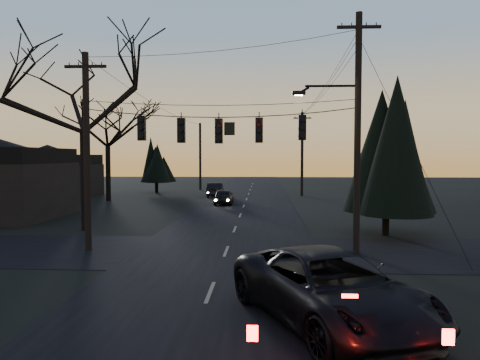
{
  "coord_description": "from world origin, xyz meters",
  "views": [
    {
      "loc": [
        1.59,
        -9.75,
        4.11
      ],
      "look_at": [
        0.63,
        9.25,
        3.11
      ],
      "focal_mm": 35.0,
      "sensor_mm": 36.0,
      "label": 1
    }
  ],
  "objects_px": {
    "evergreen_right": "(387,142)",
    "bare_tree_left": "(83,93)",
    "utility_pole_left": "(89,250)",
    "utility_pole_far_l": "(200,190)",
    "utility_pole_far_r": "(302,196)",
    "utility_pole_right": "(356,253)",
    "sedan_oncoming_b": "(215,190)",
    "sedan_oncoming_a": "(224,197)",
    "suv_near": "(330,289)"
  },
  "relations": [
    {
      "from": "evergreen_right",
      "to": "sedan_oncoming_b",
      "type": "bearing_deg",
      "value": 116.73
    },
    {
      "from": "utility_pole_far_l",
      "to": "utility_pole_far_r",
      "type": "bearing_deg",
      "value": -34.82
    },
    {
      "from": "bare_tree_left",
      "to": "suv_near",
      "type": "bearing_deg",
      "value": -50.56
    },
    {
      "from": "utility_pole_left",
      "to": "utility_pole_far_r",
      "type": "bearing_deg",
      "value": 67.67
    },
    {
      "from": "utility_pole_far_l",
      "to": "bare_tree_left",
      "type": "bearing_deg",
      "value": -94.14
    },
    {
      "from": "utility_pole_far_l",
      "to": "evergreen_right",
      "type": "xyz_separation_m",
      "value": [
        13.88,
        -31.5,
        4.79
      ]
    },
    {
      "from": "sedan_oncoming_b",
      "to": "utility_pole_far_r",
      "type": "bearing_deg",
      "value": -172.46
    },
    {
      "from": "utility_pole_far_l",
      "to": "sedan_oncoming_a",
      "type": "relative_size",
      "value": 2.11
    },
    {
      "from": "utility_pole_far_r",
      "to": "bare_tree_left",
      "type": "xyz_separation_m",
      "value": [
        -13.72,
        -22.62,
        7.51
      ]
    },
    {
      "from": "utility_pole_right",
      "to": "suv_near",
      "type": "bearing_deg",
      "value": -105.15
    },
    {
      "from": "utility_pole_right",
      "to": "sedan_oncoming_b",
      "type": "relative_size",
      "value": 2.38
    },
    {
      "from": "utility_pole_left",
      "to": "sedan_oncoming_a",
      "type": "xyz_separation_m",
      "value": [
        4.25,
        19.3,
        0.65
      ]
    },
    {
      "from": "utility_pole_far_r",
      "to": "bare_tree_left",
      "type": "height_order",
      "value": "bare_tree_left"
    },
    {
      "from": "utility_pole_left",
      "to": "sedan_oncoming_a",
      "type": "bearing_deg",
      "value": 77.58
    },
    {
      "from": "utility_pole_left",
      "to": "sedan_oncoming_a",
      "type": "relative_size",
      "value": 2.24
    },
    {
      "from": "bare_tree_left",
      "to": "sedan_oncoming_b",
      "type": "relative_size",
      "value": 2.56
    },
    {
      "from": "utility_pole_far_r",
      "to": "sedan_oncoming_b",
      "type": "xyz_separation_m",
      "value": [
        -8.7,
        -1.49,
        0.69
      ]
    },
    {
      "from": "utility_pole_far_r",
      "to": "sedan_oncoming_a",
      "type": "xyz_separation_m",
      "value": [
        -7.25,
        -8.7,
        0.65
      ]
    },
    {
      "from": "utility_pole_left",
      "to": "bare_tree_left",
      "type": "relative_size",
      "value": 0.79
    },
    {
      "from": "utility_pole_far_r",
      "to": "utility_pole_far_l",
      "type": "height_order",
      "value": "utility_pole_far_r"
    },
    {
      "from": "sedan_oncoming_b",
      "to": "suv_near",
      "type": "bearing_deg",
      "value": 98.19
    },
    {
      "from": "evergreen_right",
      "to": "bare_tree_left",
      "type": "bearing_deg",
      "value": 176.87
    },
    {
      "from": "utility_pole_left",
      "to": "utility_pole_right",
      "type": "bearing_deg",
      "value": 0.0
    },
    {
      "from": "utility_pole_far_r",
      "to": "bare_tree_left",
      "type": "bearing_deg",
      "value": -121.24
    },
    {
      "from": "sedan_oncoming_b",
      "to": "sedan_oncoming_a",
      "type": "bearing_deg",
      "value": 99.19
    },
    {
      "from": "bare_tree_left",
      "to": "suv_near",
      "type": "distance_m",
      "value": 19.16
    },
    {
      "from": "utility_pole_far_r",
      "to": "bare_tree_left",
      "type": "relative_size",
      "value": 0.79
    },
    {
      "from": "bare_tree_left",
      "to": "utility_pole_far_r",
      "type": "bearing_deg",
      "value": 58.76
    },
    {
      "from": "utility_pole_left",
      "to": "evergreen_right",
      "type": "bearing_deg",
      "value": 17.97
    },
    {
      "from": "utility_pole_left",
      "to": "utility_pole_far_l",
      "type": "bearing_deg",
      "value": 90.0
    },
    {
      "from": "utility_pole_left",
      "to": "sedan_oncoming_b",
      "type": "relative_size",
      "value": 2.02
    },
    {
      "from": "utility_pole_far_r",
      "to": "evergreen_right",
      "type": "height_order",
      "value": "evergreen_right"
    },
    {
      "from": "utility_pole_right",
      "to": "evergreen_right",
      "type": "xyz_separation_m",
      "value": [
        2.38,
        4.5,
        4.79
      ]
    },
    {
      "from": "sedan_oncoming_a",
      "to": "bare_tree_left",
      "type": "bearing_deg",
      "value": 64.19
    },
    {
      "from": "sedan_oncoming_a",
      "to": "evergreen_right",
      "type": "bearing_deg",
      "value": 122.19
    },
    {
      "from": "utility_pole_right",
      "to": "utility_pole_left",
      "type": "height_order",
      "value": "utility_pole_right"
    },
    {
      "from": "utility_pole_right",
      "to": "sedan_oncoming_a",
      "type": "height_order",
      "value": "utility_pole_right"
    },
    {
      "from": "utility_pole_left",
      "to": "utility_pole_far_l",
      "type": "distance_m",
      "value": 36.0
    },
    {
      "from": "utility_pole_far_r",
      "to": "sedan_oncoming_a",
      "type": "bearing_deg",
      "value": -129.79
    },
    {
      "from": "utility_pole_far_l",
      "to": "sedan_oncoming_a",
      "type": "xyz_separation_m",
      "value": [
        4.25,
        -16.7,
        0.65
      ]
    },
    {
      "from": "suv_near",
      "to": "sedan_oncoming_a",
      "type": "bearing_deg",
      "value": 75.82
    },
    {
      "from": "utility_pole_left",
      "to": "evergreen_right",
      "type": "xyz_separation_m",
      "value": [
        13.88,
        4.5,
        4.79
      ]
    },
    {
      "from": "utility_pole_far_r",
      "to": "sedan_oncoming_b",
      "type": "bearing_deg",
      "value": -170.29
    },
    {
      "from": "utility_pole_right",
      "to": "utility_pole_left",
      "type": "relative_size",
      "value": 1.18
    },
    {
      "from": "utility_pole_right",
      "to": "suv_near",
      "type": "height_order",
      "value": "utility_pole_right"
    },
    {
      "from": "evergreen_right",
      "to": "sedan_oncoming_a",
      "type": "relative_size",
      "value": 2.21
    },
    {
      "from": "bare_tree_left",
      "to": "sedan_oncoming_a",
      "type": "height_order",
      "value": "bare_tree_left"
    },
    {
      "from": "suv_near",
      "to": "sedan_oncoming_b",
      "type": "distance_m",
      "value": 35.59
    },
    {
      "from": "utility_pole_left",
      "to": "sedan_oncoming_b",
      "type": "xyz_separation_m",
      "value": [
        2.8,
        26.51,
        0.69
      ]
    },
    {
      "from": "bare_tree_left",
      "to": "utility_pole_far_l",
      "type": "bearing_deg",
      "value": 85.86
    }
  ]
}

